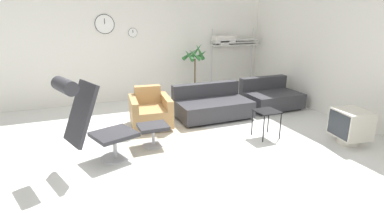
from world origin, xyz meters
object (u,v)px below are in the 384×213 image
object	(u,v)px
ottoman	(153,130)
crt_television	(350,126)
couch_low	(212,106)
potted_plant	(195,73)
armchair_red	(150,112)
lounge_chair	(90,117)
side_table	(267,114)
couch_second	(270,97)
shelf_unit	(229,42)

from	to	relation	value
ottoman	crt_television	xyz separation A→B (m)	(3.08, -1.16, 0.05)
couch_low	potted_plant	xyz separation A→B (m)	(0.28, 1.59, 0.42)
armchair_red	crt_television	bearing A→B (deg)	150.11
lounge_chair	side_table	world-z (taller)	lounge_chair
ottoman	armchair_red	bearing A→B (deg)	78.30
couch_second	side_table	bearing A→B (deg)	51.44
side_table	crt_television	size ratio (longest dim) A/B	0.80
couch_low	shelf_unit	size ratio (longest dim) A/B	0.88
potted_plant	lounge_chair	bearing A→B (deg)	-133.73
crt_television	couch_low	bearing A→B (deg)	45.32
couch_low	crt_television	bearing A→B (deg)	125.54
couch_low	potted_plant	distance (m)	1.67
lounge_chair	armchair_red	distance (m)	1.79
lounge_chair	shelf_unit	distance (m)	5.00
side_table	shelf_unit	bearing A→B (deg)	73.31
ottoman	crt_television	world-z (taller)	crt_television
lounge_chair	crt_television	bearing A→B (deg)	59.01
potted_plant	shelf_unit	xyz separation A→B (m)	(1.08, 0.19, 0.74)
couch_second	crt_television	world-z (taller)	couch_second
crt_television	potted_plant	distance (m)	3.95
side_table	shelf_unit	distance (m)	3.42
side_table	shelf_unit	xyz separation A→B (m)	(0.94, 3.14, 0.98)
couch_low	shelf_unit	bearing A→B (deg)	-127.54
ottoman	armchair_red	world-z (taller)	armchair_red
lounge_chair	ottoman	bearing A→B (deg)	90.00
side_table	crt_television	world-z (taller)	crt_television
ottoman	couch_low	size ratio (longest dim) A/B	0.31
potted_plant	shelf_unit	size ratio (longest dim) A/B	0.82
shelf_unit	ottoman	bearing A→B (deg)	-136.41
ottoman	potted_plant	distance (m)	3.17
side_table	shelf_unit	size ratio (longest dim) A/B	0.28
couch_second	crt_television	size ratio (longest dim) A/B	1.99
couch_second	shelf_unit	size ratio (longest dim) A/B	0.70
couch_second	lounge_chair	bearing A→B (deg)	19.06
potted_plant	ottoman	bearing A→B (deg)	-125.32
ottoman	potted_plant	world-z (taller)	potted_plant
side_table	potted_plant	xyz separation A→B (m)	(-0.14, 2.95, 0.24)
couch_low	couch_second	bearing A→B (deg)	-176.23
armchair_red	couch_second	bearing A→B (deg)	-170.98
ottoman	side_table	xyz separation A→B (m)	(1.95, -0.39, 0.16)
lounge_chair	couch_low	size ratio (longest dim) A/B	0.86
armchair_red	couch_second	world-z (taller)	armchair_red
armchair_red	side_table	world-z (taller)	armchair_red
couch_low	potted_plant	bearing A→B (deg)	-100.14
potted_plant	armchair_red	bearing A→B (deg)	-134.93
lounge_chair	ottoman	xyz separation A→B (m)	(0.97, 0.35, -0.47)
couch_low	ottoman	bearing A→B (deg)	32.07
couch_second	shelf_unit	distance (m)	2.04
lounge_chair	shelf_unit	world-z (taller)	shelf_unit
lounge_chair	couch_second	world-z (taller)	lounge_chair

